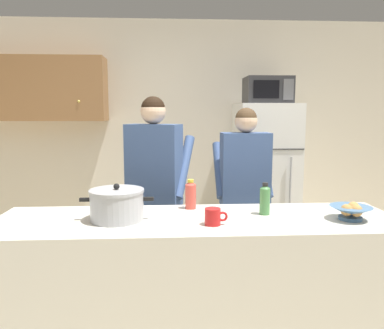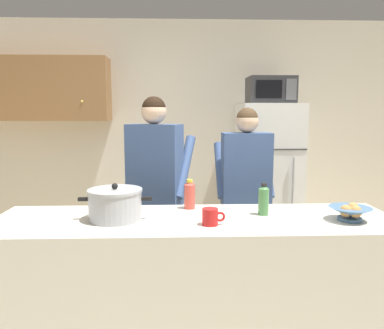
{
  "view_description": "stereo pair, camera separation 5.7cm",
  "coord_description": "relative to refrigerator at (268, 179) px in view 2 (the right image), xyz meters",
  "views": [
    {
      "loc": [
        -0.16,
        -2.17,
        1.54
      ],
      "look_at": [
        0.0,
        0.55,
        1.17
      ],
      "focal_mm": 35.07,
      "sensor_mm": 36.0,
      "label": 1
    },
    {
      "loc": [
        -0.1,
        -2.17,
        1.54
      ],
      "look_at": [
        0.0,
        0.55,
        1.17
      ],
      "focal_mm": 35.07,
      "sensor_mm": 36.0,
      "label": 2
    }
  ],
  "objects": [
    {
      "name": "back_wall_unit",
      "position": [
        -1.13,
        0.41,
        0.56
      ],
      "size": [
        6.0,
        0.48,
        2.6
      ],
      "color": "beige",
      "rests_on": "ground"
    },
    {
      "name": "kitchen_island",
      "position": [
        -0.88,
        -1.85,
        -0.36
      ],
      "size": [
        2.41,
        0.68,
        0.92
      ],
      "primitive_type": "cube",
      "color": "silver",
      "rests_on": "ground"
    },
    {
      "name": "refrigerator",
      "position": [
        0.0,
        0.0,
        0.0
      ],
      "size": [
        0.64,
        0.68,
        1.64
      ],
      "color": "white",
      "rests_on": "ground"
    },
    {
      "name": "microwave",
      "position": [
        0.0,
        -0.02,
        0.96
      ],
      "size": [
        0.48,
        0.37,
        0.28
      ],
      "color": "#2D2D30",
      "rests_on": "refrigerator"
    },
    {
      "name": "person_near_pot",
      "position": [
        -1.17,
        -1.05,
        0.23
      ],
      "size": [
        0.61,
        0.55,
        1.67
      ],
      "color": "black",
      "rests_on": "ground"
    },
    {
      "name": "person_by_sink",
      "position": [
        -0.41,
        -0.94,
        0.16
      ],
      "size": [
        0.49,
        0.41,
        1.59
      ],
      "color": "black",
      "rests_on": "ground"
    },
    {
      "name": "cooking_pot",
      "position": [
        -1.35,
        -1.86,
        0.19
      ],
      "size": [
        0.43,
        0.32,
        0.22
      ],
      "color": "#ADAFB5",
      "rests_on": "kitchen_island"
    },
    {
      "name": "coffee_mug",
      "position": [
        -0.8,
        -1.99,
        0.15
      ],
      "size": [
        0.13,
        0.09,
        0.1
      ],
      "color": "red",
      "rests_on": "kitchen_island"
    },
    {
      "name": "bread_bowl",
      "position": [
        0.02,
        -1.93,
        0.15
      ],
      "size": [
        0.24,
        0.24,
        0.1
      ],
      "color": "#4C7299",
      "rests_on": "kitchen_island"
    },
    {
      "name": "bottle_near_edge",
      "position": [
        -0.46,
        -1.78,
        0.2
      ],
      "size": [
        0.06,
        0.06,
        0.2
      ],
      "color": "#4C8C4C",
      "rests_on": "kitchen_island"
    },
    {
      "name": "bottle_mid_counter",
      "position": [
        -0.91,
        -1.61,
        0.19
      ],
      "size": [
        0.07,
        0.07,
        0.19
      ],
      "color": "#D84C3F",
      "rests_on": "kitchen_island"
    }
  ]
}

